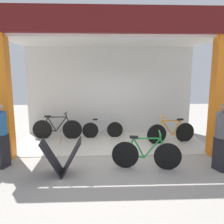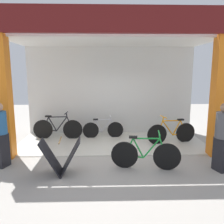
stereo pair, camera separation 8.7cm
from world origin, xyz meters
TOP-DOWN VIEW (x-y plane):
  - ground_plane at (0.00, 0.00)m, footprint 20.26×20.26m
  - shop_facade at (0.00, 1.41)m, footprint 6.33×2.81m
  - bicycle_inside_0 at (-0.29, 1.81)m, footprint 1.45×0.40m
  - bicycle_inside_1 at (1.98, 1.11)m, footprint 1.65×0.47m
  - bicycle_inside_2 at (-1.87, 1.73)m, footprint 1.73×0.47m
  - bicycle_parked_0 at (0.76, -0.86)m, footprint 1.67×0.46m
  - sandwich_board_sign at (-1.23, -1.09)m, footprint 0.95×0.61m
  - pedestrian_0 at (2.56, -1.02)m, footprint 0.47×0.47m
  - pedestrian_1 at (-2.78, -0.63)m, footprint 0.43×0.63m

SIDE VIEW (x-z plane):
  - ground_plane at x=0.00m, z-range 0.00..0.00m
  - bicycle_inside_0 at x=-0.29m, z-range -0.08..0.72m
  - bicycle_inside_1 at x=1.98m, z-range -0.09..0.83m
  - bicycle_parked_0 at x=0.76m, z-range -0.09..0.83m
  - bicycle_inside_2 at x=-1.87m, z-range -0.10..0.85m
  - sandwich_board_sign at x=-1.23m, z-range 0.00..0.83m
  - pedestrian_1 at x=-2.78m, z-range 0.03..1.65m
  - pedestrian_0 at x=2.56m, z-range 0.04..1.68m
  - shop_facade at x=0.00m, z-range 0.17..4.11m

